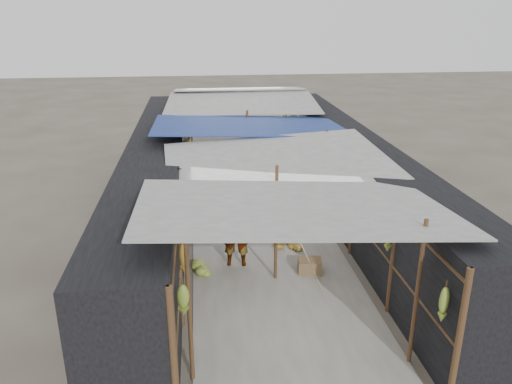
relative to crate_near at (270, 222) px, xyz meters
name	(u,v)px	position (x,y,z in m)	size (l,w,h in m)	color
ground	(303,370)	(-0.29, -5.77, -0.14)	(80.00, 80.00, 0.00)	#6B6356
aisle_slab	(256,217)	(-0.29, 0.73, -0.13)	(3.60, 16.00, 0.02)	#9E998E
stall_left	(158,183)	(-2.99, 0.73, 1.01)	(1.40, 15.00, 2.30)	black
stall_right	(351,175)	(2.41, 0.73, 1.01)	(1.40, 15.00, 2.30)	black
crate_near	(270,222)	(0.00, 0.00, 0.00)	(0.47, 0.37, 0.28)	brown
crate_mid	(310,266)	(0.52, -2.58, 0.02)	(0.52, 0.41, 0.31)	brown
crate_back	(239,170)	(-0.43, 4.90, -0.01)	(0.40, 0.33, 0.26)	brown
black_basin	(279,202)	(0.51, 1.60, -0.06)	(0.56, 0.56, 0.17)	black
vendor_elderly	(235,228)	(-1.10, -2.06, 0.80)	(0.68, 0.45, 1.88)	silver
shopper_blue	(251,185)	(-0.38, 1.47, 0.59)	(0.71, 0.55, 1.46)	navy
vendor_seated	(294,168)	(1.41, 3.93, 0.29)	(0.56, 0.32, 0.87)	#4F4B45
market_canopy	(256,132)	(-0.27, 1.07, 2.26)	(5.62, 15.20, 2.77)	brown
hanging_bananas	(253,159)	(-0.34, 1.04, 1.49)	(3.95, 13.97, 0.84)	olive
floor_bananas	(264,206)	(-0.02, 1.21, 0.01)	(3.75, 8.06, 0.34)	olive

